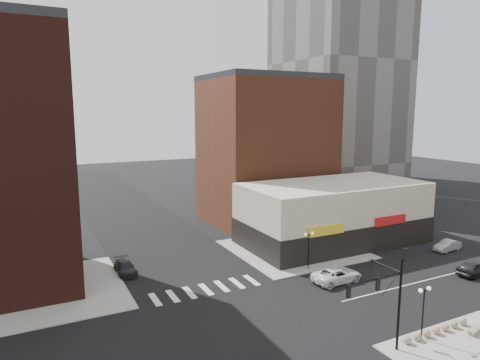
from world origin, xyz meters
TOP-DOWN VIEW (x-y plane):
  - ground at (0.00, 0.00)m, footprint 240.00×240.00m
  - road_ew at (0.00, 0.00)m, footprint 200.00×14.00m
  - road_ns at (0.00, 0.00)m, footprint 14.00×200.00m
  - sidewalk_nw at (-14.50, 14.50)m, footprint 15.00×15.00m
  - sidewalk_ne at (14.50, 14.50)m, footprint 15.00×15.00m
  - building_ne_midrise at (19.00, 29.50)m, footprint 18.00×15.00m
  - tower_far at (60.00, 56.00)m, footprint 18.00×18.00m
  - building_ne_row at (21.00, 15.00)m, footprint 24.20×12.20m
  - traffic_signal at (7.24, -7.83)m, footprint 5.59×3.09m
  - street_lamp_se_a at (11.00, -8.00)m, footprint 1.22×0.32m
  - street_lamp_ne at (12.00, 8.00)m, footprint 1.22×0.32m
  - bollard_row at (12.65, -8.00)m, footprint 6.93×0.63m
  - white_suv at (12.61, 3.90)m, footprint 5.57×2.79m
  - dark_sedan_east at (27.14, -1.27)m, footprint 4.86×2.15m
  - silver_sedan at (31.48, 5.47)m, footprint 4.13×1.72m
  - dark_sedan_north at (-6.23, 16.12)m, footprint 1.93×4.55m
  - stone_bench at (15.52, -9.29)m, footprint 1.86×0.94m

SIDE VIEW (x-z plane):
  - ground at x=0.00m, z-range 0.00..0.00m
  - road_ew at x=0.00m, z-range 0.00..0.02m
  - road_ns at x=0.00m, z-range 0.00..0.02m
  - sidewalk_nw at x=-14.50m, z-range 0.00..0.12m
  - sidewalk_ne at x=14.50m, z-range 0.00..0.12m
  - stone_bench at x=15.52m, z-range 0.13..0.55m
  - bollard_row at x=12.65m, z-range 0.12..0.75m
  - dark_sedan_north at x=-6.23m, z-range 0.00..1.31m
  - silver_sedan at x=31.48m, z-range 0.00..1.33m
  - white_suv at x=12.61m, z-range 0.00..1.51m
  - dark_sedan_east at x=27.14m, z-range 0.00..1.63m
  - street_lamp_se_a at x=11.00m, z-range 1.21..5.37m
  - street_lamp_ne at x=12.00m, z-range 1.21..5.37m
  - building_ne_row at x=21.00m, z-range -0.70..7.30m
  - traffic_signal at x=7.24m, z-range 1.07..8.85m
  - building_ne_midrise at x=19.00m, z-range 0.00..22.00m
  - tower_far at x=60.00m, z-range 0.00..82.00m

